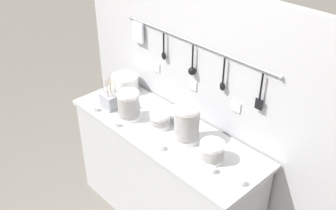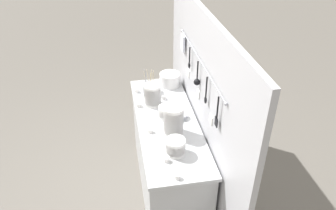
% 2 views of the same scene
% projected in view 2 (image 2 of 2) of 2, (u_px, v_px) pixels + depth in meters
% --- Properties ---
extents(ground_plane, '(20.00, 20.00, 0.00)m').
position_uv_depth(ground_plane, '(167.00, 188.00, 3.40)').
color(ground_plane, '#666059').
extents(counter, '(1.55, 0.53, 0.87)m').
position_uv_depth(counter, '(167.00, 156.00, 3.17)').
color(counter, '#B7BABC').
rests_on(counter, ground).
extents(back_wall, '(2.35, 0.09, 1.84)m').
position_uv_depth(back_wall, '(200.00, 112.00, 2.94)').
color(back_wall, '#B2B2B7').
rests_on(back_wall, ground).
extents(bowl_stack_nested_right, '(0.17, 0.17, 0.26)m').
position_uv_depth(bowl_stack_nested_right, '(174.00, 120.00, 2.70)').
color(bowl_stack_nested_right, white).
rests_on(bowl_stack_nested_right, counter).
extents(bowl_stack_back_corner, '(0.14, 0.14, 0.11)m').
position_uv_depth(bowl_stack_back_corner, '(166.00, 112.00, 2.94)').
color(bowl_stack_back_corner, white).
rests_on(bowl_stack_back_corner, counter).
extents(bowl_stack_tall_left, '(0.15, 0.15, 0.13)m').
position_uv_depth(bowl_stack_tall_left, '(176.00, 147.00, 2.52)').
color(bowl_stack_tall_left, white).
rests_on(bowl_stack_tall_left, counter).
extents(bowl_stack_short_front, '(0.16, 0.16, 0.21)m').
position_uv_depth(bowl_stack_short_front, '(152.00, 95.00, 3.09)').
color(bowl_stack_short_front, white).
rests_on(bowl_stack_short_front, counter).
extents(plate_stack, '(0.21, 0.21, 0.13)m').
position_uv_depth(plate_stack, '(170.00, 79.00, 3.42)').
color(plate_stack, white).
rests_on(plate_stack, counter).
extents(steel_mixing_bowl, '(0.11, 0.11, 0.04)m').
position_uv_depth(steel_mixing_bowl, '(182.00, 116.00, 2.94)').
color(steel_mixing_bowl, '#93969E').
rests_on(steel_mixing_bowl, counter).
extents(cutlery_caddy, '(0.13, 0.13, 0.27)m').
position_uv_depth(cutlery_caddy, '(150.00, 88.00, 3.29)').
color(cutlery_caddy, '#93969E').
rests_on(cutlery_caddy, counter).
extents(cup_centre, '(0.04, 0.04, 0.04)m').
position_uv_depth(cup_centre, '(177.00, 176.00, 2.32)').
color(cup_centre, white).
rests_on(cup_centre, counter).
extents(cup_edge_far, '(0.04, 0.04, 0.04)m').
position_uv_depth(cup_edge_far, '(164.00, 98.00, 3.21)').
color(cup_edge_far, white).
rests_on(cup_edge_far, counter).
extents(cup_by_caddy, '(0.04, 0.04, 0.04)m').
position_uv_depth(cup_by_caddy, '(137.00, 91.00, 3.32)').
color(cup_by_caddy, white).
rests_on(cup_by_caddy, counter).
extents(cup_front_left, '(0.04, 0.04, 0.04)m').
position_uv_depth(cup_front_left, '(150.00, 130.00, 2.77)').
color(cup_front_left, white).
rests_on(cup_front_left, counter).
extents(cup_front_right, '(0.04, 0.04, 0.04)m').
position_uv_depth(cup_front_right, '(139.00, 105.00, 3.10)').
color(cup_front_right, white).
rests_on(cup_front_right, counter).
extents(cup_edge_near, '(0.04, 0.04, 0.04)m').
position_uv_depth(cup_edge_near, '(166.00, 159.00, 2.47)').
color(cup_edge_near, white).
rests_on(cup_edge_near, counter).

